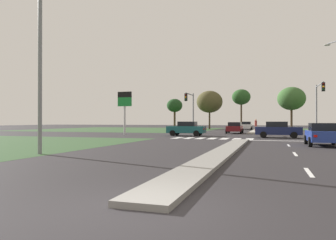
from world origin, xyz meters
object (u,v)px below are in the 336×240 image
car_white_near (247,125)px  treeline_fourth (291,99)px  street_lamp_near (37,58)px  treeline_second (210,102)px  car_maroon_fourth (235,128)px  pedestrian_at_median (256,124)px  treeline_near (175,106)px  treeline_third (241,97)px  traffic_signal_far_left (191,106)px  car_blue_second (322,134)px  car_navy_sixth (278,130)px  fuel_price_totem (125,103)px  car_teal_fifth (186,129)px

car_white_near → treeline_fourth: bearing=-161.7°
street_lamp_near → treeline_second: size_ratio=1.06×
car_maroon_fourth → car_white_near: bearing=-90.2°
pedestrian_at_median → treeline_near: (-18.44, 19.84, 3.86)m
treeline_second → treeline_third: 6.94m
traffic_signal_far_left → treeline_near: treeline_near is taller
traffic_signal_far_left → car_blue_second: bearing=-52.0°
pedestrian_at_median → car_navy_sixth: bearing=-162.2°
car_white_near → traffic_signal_far_left: 25.77m
car_maroon_fourth → pedestrian_at_median: pedestrian_at_median is taller
car_blue_second → treeline_second: (-15.43, 42.47, 4.93)m
car_maroon_fourth → treeline_third: size_ratio=0.51×
street_lamp_near → fuel_price_totem: street_lamp_near is taller
car_teal_fifth → car_maroon_fourth: bearing=-27.1°
car_maroon_fourth → street_lamp_near: (-6.36, -30.94, 3.97)m
pedestrian_at_median → fuel_price_totem: fuel_price_totem is taller
traffic_signal_far_left → fuel_price_totem: bearing=-148.7°
traffic_signal_far_left → treeline_third: (4.05, 28.41, 3.03)m
car_white_near → treeline_near: (-15.95, 3.09, 4.32)m
street_lamp_near → treeline_near: 56.38m
car_blue_second → car_navy_sixth: 10.31m
car_navy_sixth → traffic_signal_far_left: (-10.63, 6.97, 2.88)m
pedestrian_at_median → treeline_third: treeline_third is taller
car_teal_fifth → treeline_second: treeline_second is taller
car_blue_second → car_teal_fifth: bearing=136.8°
car_blue_second → fuel_price_totem: bearing=148.7°
treeline_near → treeline_second: 8.80m
car_teal_fifth → pedestrian_at_median: (7.05, 13.56, 0.45)m
car_navy_sixth → street_lamp_near: street_lamp_near is taller
street_lamp_near → treeline_near: street_lamp_near is taller
car_maroon_fourth → car_navy_sixth: 11.74m
car_teal_fifth → treeline_third: bearing=-5.5°
traffic_signal_far_left → street_lamp_near: size_ratio=0.64×
treeline_second → traffic_signal_far_left: bearing=-85.1°
car_teal_fifth → traffic_signal_far_left: size_ratio=0.80×
car_white_near → car_navy_sixth: bearing=99.3°
car_maroon_fourth → car_blue_second: bearing=111.2°
car_maroon_fourth → car_teal_fifth: 9.85m
car_white_near → traffic_signal_far_left: size_ratio=0.83×
pedestrian_at_median → treeline_near: bearing=50.5°
treeline_near → treeline_third: bearing=1.1°
car_maroon_fourth → treeline_third: (-1.26, 24.91, 5.94)m
car_teal_fifth → treeline_second: (-3.01, 30.81, 4.89)m
street_lamp_near → treeline_fourth: treeline_fourth is taller
car_teal_fifth → treeline_third: (3.22, 33.69, 5.90)m
car_teal_fifth → pedestrian_at_median: pedestrian_at_median is taller
treeline_near → pedestrian_at_median: bearing=-47.1°
car_navy_sixth → treeline_second: 35.27m
car_navy_sixth → fuel_price_totem: size_ratio=0.83×
car_teal_fifth → treeline_fourth: treeline_fourth is taller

